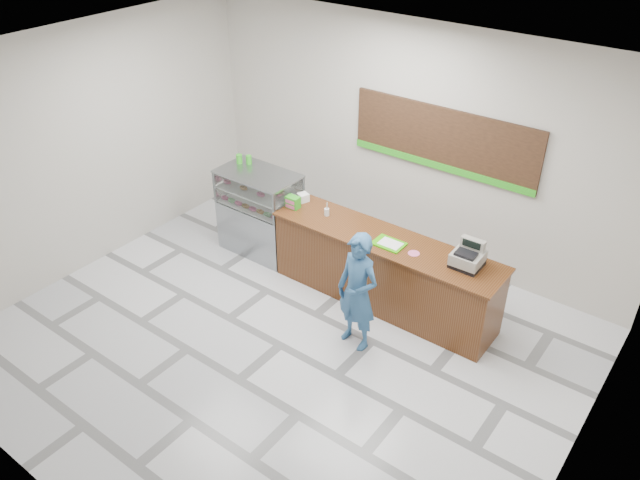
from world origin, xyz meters
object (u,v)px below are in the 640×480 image
Objects in this scene: serving_tray at (389,244)px; cash_register at (468,257)px; sales_counter at (383,271)px; display_case at (260,212)px; customer at (358,292)px.

cash_register is at bearing 9.21° from serving_tray.
sales_counter is 0.54m from serving_tray.
display_case is 0.83× the size of customer.
sales_counter is 2.45× the size of display_case.
display_case is 2.35m from serving_tray.
cash_register is 1.41m from customer.
sales_counter is 2.23m from display_case.
serving_tray is (0.10, -0.09, 0.52)m from sales_counter.
cash_register reaches higher than serving_tray.
sales_counter is at bearing -177.68° from cash_register.
serving_tray is (2.32, -0.09, 0.37)m from display_case.
customer is (-0.94, -0.99, -0.36)m from cash_register.
cash_register is at bearing 3.95° from sales_counter.
customer reaches higher than sales_counter.
display_case is at bearing 179.70° from cash_register.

